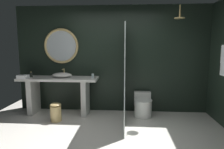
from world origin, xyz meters
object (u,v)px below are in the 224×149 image
Objects in this scene: round_wall_mirror at (61,46)px; folded_hand_towel at (23,77)px; vessel_sink at (62,75)px; waste_bin at (56,112)px; soap_dispenser at (31,75)px; rain_shower_head at (180,17)px; toilet at (143,106)px; tumbler_cup at (93,76)px.

folded_hand_towel is at bearing -148.57° from round_wall_mirror.
vessel_sink is at bearing -73.17° from round_wall_mirror.
round_wall_mirror is at bearing 95.92° from waste_bin.
soap_dispenser is 0.34× the size of waste_bin.
vessel_sink is 0.75m from soap_dispenser.
round_wall_mirror is 2.99× the size of rain_shower_head.
round_wall_mirror is 2.83m from rain_shower_head.
folded_hand_towel is at bearing -176.40° from toilet.
rain_shower_head is 1.27× the size of folded_hand_towel.
vessel_sink is 2.05m from toilet.
rain_shower_head is 0.48× the size of toilet.
soap_dispenser is 0.99m from round_wall_mirror.
round_wall_mirror reaches higher than toilet.
round_wall_mirror is at bearing 31.43° from folded_hand_towel.
tumbler_cup is at bearing -5.77° from vessel_sink.
vessel_sink is at bearing 174.23° from tumbler_cup.
tumbler_cup is 1.61m from folded_hand_towel.
waste_bin is at bearing -172.13° from rain_shower_head.
folded_hand_towel is (-0.85, -0.22, -0.02)m from vessel_sink.
waste_bin is at bearing -166.26° from toilet.
vessel_sink is at bearing 90.30° from waste_bin.
round_wall_mirror reaches higher than soap_dispenser.
vessel_sink is 3.40× the size of soap_dispenser.
soap_dispenser is at bearing 147.19° from waste_bin.
folded_hand_towel is (-0.11, -0.19, -0.02)m from soap_dispenser.
folded_hand_towel reaches higher than toilet.
round_wall_mirror is 1.62m from waste_bin.
waste_bin is (0.08, -0.77, -1.43)m from round_wall_mirror.
rain_shower_head is at bearing -8.24° from toilet.
folded_hand_towel reaches higher than waste_bin.
tumbler_cup is 0.18× the size of toilet.
waste_bin is 1.16m from folded_hand_towel.
soap_dispenser reaches higher than toilet.
rain_shower_head is at bearing -8.41° from round_wall_mirror.
soap_dispenser reaches higher than folded_hand_towel.
toilet is 1.48× the size of waste_bin.
folded_hand_towel is at bearing -174.94° from tumbler_cup.
rain_shower_head is 3.36m from waste_bin.
rain_shower_head is (3.40, -0.12, 1.29)m from soap_dispenser.
vessel_sink is at bearing 14.40° from folded_hand_towel.
rain_shower_head is at bearing -1.95° from soap_dispenser.
rain_shower_head reaches higher than round_wall_mirror.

